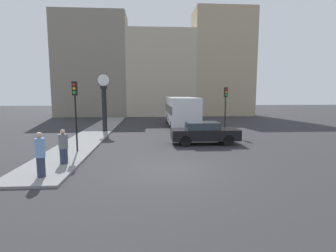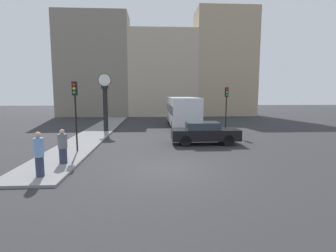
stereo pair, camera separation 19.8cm
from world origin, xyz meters
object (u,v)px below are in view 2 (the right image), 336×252
at_px(bus_distant, 182,110).
at_px(traffic_light_far, 226,101).
at_px(traffic_light_near, 75,102).
at_px(street_clock, 105,104).
at_px(pedestrian_grey_jacket, 63,147).
at_px(pedestrian_blue_stripe, 39,154).
at_px(sedan_car, 204,133).

relative_size(bus_distant, traffic_light_far, 2.38).
height_order(bus_distant, traffic_light_near, traffic_light_near).
bearing_deg(street_clock, traffic_light_far, -10.67).
height_order(traffic_light_far, street_clock, street_clock).
relative_size(street_clock, pedestrian_grey_jacket, 3.05).
xyz_separation_m(bus_distant, pedestrian_grey_jacket, (-7.08, -13.73, -0.78)).
xyz_separation_m(bus_distant, pedestrian_blue_stripe, (-7.32, -15.67, -0.67)).
bearing_deg(bus_distant, street_clock, -154.40).
bearing_deg(pedestrian_grey_jacket, street_clock, 89.21).
bearing_deg(street_clock, sedan_car, -37.70).
height_order(traffic_light_near, pedestrian_blue_stripe, traffic_light_near).
distance_m(traffic_light_far, pedestrian_blue_stripe, 14.78).
height_order(sedan_car, traffic_light_near, traffic_light_near).
xyz_separation_m(pedestrian_grey_jacket, pedestrian_blue_stripe, (-0.24, -1.94, 0.11)).
relative_size(traffic_light_near, pedestrian_grey_jacket, 2.43).
relative_size(bus_distant, traffic_light_near, 2.33).
distance_m(bus_distant, pedestrian_grey_jacket, 15.46).
xyz_separation_m(traffic_light_near, pedestrian_blue_stripe, (-0.16, -4.51, -1.88)).
xyz_separation_m(traffic_light_far, street_clock, (-9.90, 1.87, -0.29)).
distance_m(street_clock, pedestrian_blue_stripe, 12.43).
relative_size(traffic_light_near, street_clock, 0.80).
bearing_deg(pedestrian_grey_jacket, traffic_light_near, 91.95).
height_order(traffic_light_far, pedestrian_grey_jacket, traffic_light_far).
bearing_deg(street_clock, bus_distant, 25.60).
distance_m(street_clock, pedestrian_grey_jacket, 10.52).
xyz_separation_m(sedan_car, street_clock, (-7.40, 5.72, 1.67)).
bearing_deg(sedan_car, traffic_light_far, 57.08).
bearing_deg(street_clock, traffic_light_near, -91.69).
height_order(sedan_car, bus_distant, bus_distant).
relative_size(pedestrian_grey_jacket, pedestrian_blue_stripe, 0.90).
distance_m(bus_distant, traffic_light_near, 13.32).
bearing_deg(bus_distant, traffic_light_near, -122.72).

